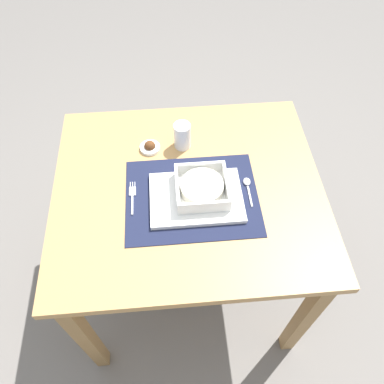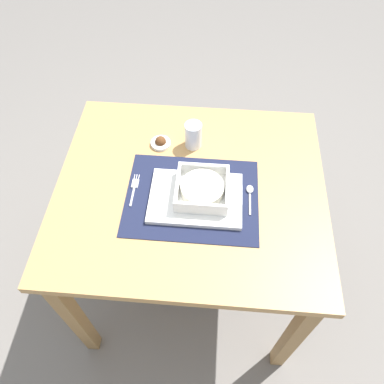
{
  "view_description": "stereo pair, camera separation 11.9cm",
  "coord_description": "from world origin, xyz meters",
  "views": [
    {
      "loc": [
        -0.05,
        -0.76,
        1.76
      ],
      "look_at": [
        0.01,
        -0.04,
        0.78
      ],
      "focal_mm": 35.39,
      "sensor_mm": 36.0,
      "label": 1
    },
    {
      "loc": [
        0.07,
        -0.76,
        1.76
      ],
      "look_at": [
        0.01,
        -0.04,
        0.78
      ],
      "focal_mm": 35.39,
      "sensor_mm": 36.0,
      "label": 2
    }
  ],
  "objects": [
    {
      "name": "serving_plate",
      "position": [
        0.02,
        -0.05,
        0.76
      ],
      "size": [
        0.3,
        0.21,
        0.02
      ],
      "primitive_type": "cube",
      "color": "white",
      "rests_on": "placemat"
    },
    {
      "name": "porridge_bowl",
      "position": [
        0.04,
        -0.04,
        0.79
      ],
      "size": [
        0.17,
        0.17,
        0.05
      ],
      "color": "white",
      "rests_on": "serving_plate"
    },
    {
      "name": "spoon",
      "position": [
        0.2,
        -0.01,
        0.76
      ],
      "size": [
        0.02,
        0.11,
        0.01
      ],
      "rotation": [
        0.0,
        0.0,
        -0.04
      ],
      "color": "silver",
      "rests_on": "placemat"
    },
    {
      "name": "butter_knife",
      "position": [
        0.17,
        -0.06,
        0.76
      ],
      "size": [
        0.01,
        0.14,
        0.01
      ],
      "rotation": [
        0.0,
        0.0,
        0.0
      ],
      "color": "black",
      "rests_on": "placemat"
    },
    {
      "name": "placemat",
      "position": [
        0.01,
        -0.04,
        0.75
      ],
      "size": [
        0.43,
        0.34,
        0.0
      ],
      "primitive_type": "cube",
      "color": "#191E38",
      "rests_on": "dining_table"
    },
    {
      "name": "drinking_glass",
      "position": [
        -0.01,
        0.19,
        0.8
      ],
      "size": [
        0.06,
        0.06,
        0.1
      ],
      "color": "white",
      "rests_on": "dining_table"
    },
    {
      "name": "dining_table",
      "position": [
        0.0,
        0.0,
        0.64
      ],
      "size": [
        0.9,
        0.79,
        0.75
      ],
      "color": "#B2844C",
      "rests_on": "ground"
    },
    {
      "name": "fork",
      "position": [
        -0.18,
        -0.02,
        0.76
      ],
      "size": [
        0.02,
        0.13,
        0.0
      ],
      "rotation": [
        0.0,
        0.0,
        -0.02
      ],
      "color": "silver",
      "rests_on": "placemat"
    },
    {
      "name": "ground_plane",
      "position": [
        0.0,
        0.0,
        0.0
      ],
      "size": [
        6.0,
        6.0,
        0.0
      ],
      "primitive_type": "plane",
      "color": "slate"
    },
    {
      "name": "condiment_saucer",
      "position": [
        -0.12,
        0.18,
        0.76
      ],
      "size": [
        0.07,
        0.07,
        0.04
      ],
      "color": "white",
      "rests_on": "dining_table"
    }
  ]
}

